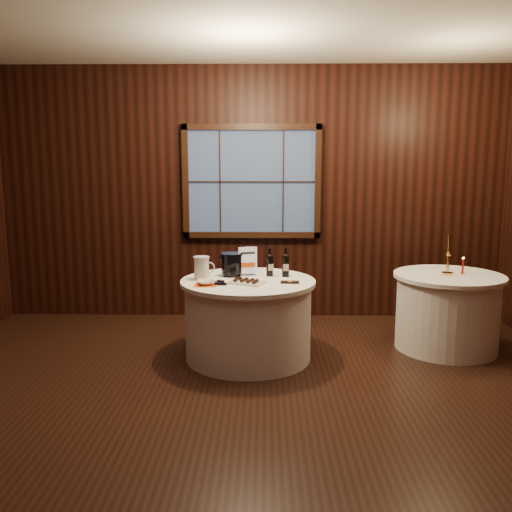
{
  "coord_description": "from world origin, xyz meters",
  "views": [
    {
      "loc": [
        0.16,
        -4.02,
        1.85
      ],
      "look_at": [
        0.08,
        0.9,
        1.02
      ],
      "focal_mm": 38.0,
      "sensor_mm": 36.0,
      "label": 1
    }
  ],
  "objects_px": {
    "sign_stand": "(247,266)",
    "brass_candlestick": "(448,260)",
    "ice_bucket": "(232,264)",
    "red_candle": "(463,267)",
    "port_bottle_left": "(270,263)",
    "chocolate_box": "(290,282)",
    "main_table": "(248,319)",
    "side_table": "(447,311)",
    "port_bottle_right": "(286,264)",
    "glass_pitcher": "(202,268)",
    "grape_bunch": "(221,282)",
    "cracker_bowl": "(206,283)",
    "chocolate_plate": "(247,282)"
  },
  "relations": [
    {
      "from": "sign_stand",
      "to": "brass_candlestick",
      "type": "xyz_separation_m",
      "value": [
        1.99,
        0.12,
        0.04
      ]
    },
    {
      "from": "port_bottle_left",
      "to": "ice_bucket",
      "type": "distance_m",
      "value": 0.37
    },
    {
      "from": "main_table",
      "to": "cracker_bowl",
      "type": "height_order",
      "value": "cracker_bowl"
    },
    {
      "from": "main_table",
      "to": "ice_bucket",
      "type": "bearing_deg",
      "value": 130.93
    },
    {
      "from": "sign_stand",
      "to": "chocolate_plate",
      "type": "bearing_deg",
      "value": -106.8
    },
    {
      "from": "port_bottle_right",
      "to": "chocolate_box",
      "type": "relative_size",
      "value": 1.75
    },
    {
      "from": "sign_stand",
      "to": "ice_bucket",
      "type": "distance_m",
      "value": 0.15
    },
    {
      "from": "port_bottle_right",
      "to": "red_candle",
      "type": "distance_m",
      "value": 1.78
    },
    {
      "from": "main_table",
      "to": "port_bottle_left",
      "type": "bearing_deg",
      "value": 41.87
    },
    {
      "from": "ice_bucket",
      "to": "glass_pitcher",
      "type": "distance_m",
      "value": 0.32
    },
    {
      "from": "port_bottle_left",
      "to": "chocolate_box",
      "type": "bearing_deg",
      "value": -78.1
    },
    {
      "from": "port_bottle_left",
      "to": "side_table",
      "type": "bearing_deg",
      "value": -14.98
    },
    {
      "from": "ice_bucket",
      "to": "glass_pitcher",
      "type": "height_order",
      "value": "ice_bucket"
    },
    {
      "from": "sign_stand",
      "to": "side_table",
      "type": "bearing_deg",
      "value": -13.57
    },
    {
      "from": "main_table",
      "to": "sign_stand",
      "type": "bearing_deg",
      "value": 93.58
    },
    {
      "from": "port_bottle_right",
      "to": "grape_bunch",
      "type": "bearing_deg",
      "value": -152.73
    },
    {
      "from": "ice_bucket",
      "to": "cracker_bowl",
      "type": "distance_m",
      "value": 0.48
    },
    {
      "from": "ice_bucket",
      "to": "brass_candlestick",
      "type": "bearing_deg",
      "value": 2.86
    },
    {
      "from": "chocolate_plate",
      "to": "glass_pitcher",
      "type": "xyz_separation_m",
      "value": [
        -0.43,
        0.18,
        0.09
      ]
    },
    {
      "from": "sign_stand",
      "to": "grape_bunch",
      "type": "bearing_deg",
      "value": -138.62
    },
    {
      "from": "main_table",
      "to": "ice_bucket",
      "type": "relative_size",
      "value": 5.65
    },
    {
      "from": "cracker_bowl",
      "to": "red_candle",
      "type": "xyz_separation_m",
      "value": [
        2.51,
        0.53,
        0.05
      ]
    },
    {
      "from": "sign_stand",
      "to": "cracker_bowl",
      "type": "xyz_separation_m",
      "value": [
        -0.37,
        -0.4,
        -0.08
      ]
    },
    {
      "from": "port_bottle_left",
      "to": "port_bottle_right",
      "type": "xyz_separation_m",
      "value": [
        0.15,
        -0.03,
        0.0
      ]
    },
    {
      "from": "main_table",
      "to": "port_bottle_right",
      "type": "distance_m",
      "value": 0.65
    },
    {
      "from": "chocolate_box",
      "to": "cracker_bowl",
      "type": "xyz_separation_m",
      "value": [
        -0.77,
        -0.1,
        0.02
      ]
    },
    {
      "from": "port_bottle_left",
      "to": "ice_bucket",
      "type": "xyz_separation_m",
      "value": [
        -0.37,
        0.0,
        -0.01
      ]
    },
    {
      "from": "chocolate_box",
      "to": "grape_bunch",
      "type": "xyz_separation_m",
      "value": [
        -0.63,
        -0.08,
        0.01
      ]
    },
    {
      "from": "ice_bucket",
      "to": "main_table",
      "type": "bearing_deg",
      "value": -49.07
    },
    {
      "from": "sign_stand",
      "to": "glass_pitcher",
      "type": "height_order",
      "value": "sign_stand"
    },
    {
      "from": "chocolate_plate",
      "to": "grape_bunch",
      "type": "relative_size",
      "value": 1.95
    },
    {
      "from": "port_bottle_left",
      "to": "glass_pitcher",
      "type": "relative_size",
      "value": 1.32
    },
    {
      "from": "sign_stand",
      "to": "glass_pitcher",
      "type": "relative_size",
      "value": 1.37
    },
    {
      "from": "ice_bucket",
      "to": "red_candle",
      "type": "bearing_deg",
      "value": 2.97
    },
    {
      "from": "port_bottle_right",
      "to": "main_table",
      "type": "bearing_deg",
      "value": -160.14
    },
    {
      "from": "chocolate_box",
      "to": "glass_pitcher",
      "type": "xyz_separation_m",
      "value": [
        -0.83,
        0.15,
        0.1
      ]
    },
    {
      "from": "side_table",
      "to": "sign_stand",
      "type": "relative_size",
      "value": 3.59
    },
    {
      "from": "port_bottle_left",
      "to": "chocolate_box",
      "type": "distance_m",
      "value": 0.38
    },
    {
      "from": "port_bottle_left",
      "to": "chocolate_box",
      "type": "relative_size",
      "value": 1.69
    },
    {
      "from": "grape_bunch",
      "to": "port_bottle_left",
      "type": "bearing_deg",
      "value": 41.19
    },
    {
      "from": "chocolate_plate",
      "to": "grape_bunch",
      "type": "bearing_deg",
      "value": -168.45
    },
    {
      "from": "grape_bunch",
      "to": "port_bottle_right",
      "type": "bearing_deg",
      "value": 31.33
    },
    {
      "from": "grape_bunch",
      "to": "cracker_bowl",
      "type": "distance_m",
      "value": 0.14
    },
    {
      "from": "grape_bunch",
      "to": "cracker_bowl",
      "type": "bearing_deg",
      "value": -171.17
    },
    {
      "from": "ice_bucket",
      "to": "grape_bunch",
      "type": "xyz_separation_m",
      "value": [
        -0.08,
        -0.39,
        -0.1
      ]
    },
    {
      "from": "port_bottle_right",
      "to": "red_candle",
      "type": "xyz_separation_m",
      "value": [
        1.77,
        0.14,
        -0.06
      ]
    },
    {
      "from": "chocolate_box",
      "to": "grape_bunch",
      "type": "relative_size",
      "value": 0.91
    },
    {
      "from": "main_table",
      "to": "cracker_bowl",
      "type": "xyz_separation_m",
      "value": [
        -0.38,
        -0.23,
        0.41
      ]
    },
    {
      "from": "sign_stand",
      "to": "cracker_bowl",
      "type": "bearing_deg",
      "value": -149.89
    },
    {
      "from": "main_table",
      "to": "side_table",
      "type": "relative_size",
      "value": 1.19
    }
  ]
}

